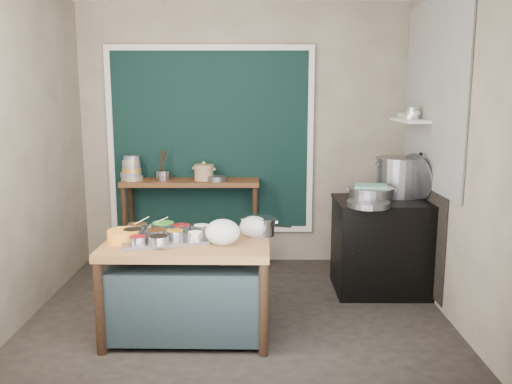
{
  "coord_description": "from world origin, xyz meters",
  "views": [
    {
      "loc": [
        0.15,
        -4.39,
        1.86
      ],
      "look_at": [
        0.14,
        0.25,
        1.01
      ],
      "focal_mm": 38.0,
      "sensor_mm": 36.0,
      "label": 1
    }
  ],
  "objects_px": {
    "prep_table": "(188,289)",
    "ceramic_crock": "(204,173)",
    "saucepan": "(259,226)",
    "stock_pot": "(400,177)",
    "steamer": "(371,195)",
    "condiment_tray": "(164,239)",
    "yellow_basin": "(124,236)",
    "back_counter": "(192,223)",
    "utensil_cup": "(163,175)",
    "stove_block": "(383,247)"
  },
  "relations": [
    {
      "from": "ceramic_crock",
      "to": "steamer",
      "type": "bearing_deg",
      "value": -27.15
    },
    {
      "from": "condiment_tray",
      "to": "saucepan",
      "type": "relative_size",
      "value": 2.43
    },
    {
      "from": "condiment_tray",
      "to": "yellow_basin",
      "type": "distance_m",
      "value": 0.3
    },
    {
      "from": "saucepan",
      "to": "stock_pot",
      "type": "bearing_deg",
      "value": 52.68
    },
    {
      "from": "ceramic_crock",
      "to": "steamer",
      "type": "height_order",
      "value": "ceramic_crock"
    },
    {
      "from": "prep_table",
      "to": "steamer",
      "type": "height_order",
      "value": "steamer"
    },
    {
      "from": "back_counter",
      "to": "condiment_tray",
      "type": "distance_m",
      "value": 1.7
    },
    {
      "from": "back_counter",
      "to": "condiment_tray",
      "type": "relative_size",
      "value": 2.3
    },
    {
      "from": "stove_block",
      "to": "yellow_basin",
      "type": "height_order",
      "value": "stove_block"
    },
    {
      "from": "stock_pot",
      "to": "back_counter",
      "type": "bearing_deg",
      "value": 165.86
    },
    {
      "from": "yellow_basin",
      "to": "saucepan",
      "type": "relative_size",
      "value": 0.96
    },
    {
      "from": "steamer",
      "to": "ceramic_crock",
      "type": "bearing_deg",
      "value": 152.85
    },
    {
      "from": "stove_block",
      "to": "saucepan",
      "type": "relative_size",
      "value": 3.47
    },
    {
      "from": "yellow_basin",
      "to": "steamer",
      "type": "distance_m",
      "value": 2.23
    },
    {
      "from": "prep_table",
      "to": "ceramic_crock",
      "type": "xyz_separation_m",
      "value": [
        -0.03,
        1.71,
        0.65
      ]
    },
    {
      "from": "yellow_basin",
      "to": "utensil_cup",
      "type": "height_order",
      "value": "utensil_cup"
    },
    {
      "from": "condiment_tray",
      "to": "saucepan",
      "type": "bearing_deg",
      "value": 12.8
    },
    {
      "from": "saucepan",
      "to": "steamer",
      "type": "height_order",
      "value": "steamer"
    },
    {
      "from": "ceramic_crock",
      "to": "steamer",
      "type": "relative_size",
      "value": 0.52
    },
    {
      "from": "prep_table",
      "to": "utensil_cup",
      "type": "relative_size",
      "value": 7.44
    },
    {
      "from": "prep_table",
      "to": "ceramic_crock",
      "type": "distance_m",
      "value": 1.83
    },
    {
      "from": "condiment_tray",
      "to": "ceramic_crock",
      "type": "xyz_separation_m",
      "value": [
        0.15,
        1.66,
        0.26
      ]
    },
    {
      "from": "saucepan",
      "to": "utensil_cup",
      "type": "bearing_deg",
      "value": 140.66
    },
    {
      "from": "ceramic_crock",
      "to": "steamer",
      "type": "distance_m",
      "value": 1.79
    },
    {
      "from": "stock_pot",
      "to": "prep_table",
      "type": "bearing_deg",
      "value": -147.9
    },
    {
      "from": "back_counter",
      "to": "stock_pot",
      "type": "relative_size",
      "value": 3.03
    },
    {
      "from": "stove_block",
      "to": "condiment_tray",
      "type": "distance_m",
      "value": 2.16
    },
    {
      "from": "ceramic_crock",
      "to": "back_counter",
      "type": "bearing_deg",
      "value": 174.61
    },
    {
      "from": "stove_block",
      "to": "saucepan",
      "type": "distance_m",
      "value": 1.47
    },
    {
      "from": "condiment_tray",
      "to": "steamer",
      "type": "height_order",
      "value": "steamer"
    },
    {
      "from": "ceramic_crock",
      "to": "prep_table",
      "type": "bearing_deg",
      "value": -89.04
    },
    {
      "from": "stove_block",
      "to": "condiment_tray",
      "type": "relative_size",
      "value": 1.43
    },
    {
      "from": "stove_block",
      "to": "stock_pot",
      "type": "relative_size",
      "value": 1.88
    },
    {
      "from": "prep_table",
      "to": "saucepan",
      "type": "bearing_deg",
      "value": 21.92
    },
    {
      "from": "steamer",
      "to": "saucepan",
      "type": "bearing_deg",
      "value": -146.31
    },
    {
      "from": "condiment_tray",
      "to": "stock_pot",
      "type": "distance_m",
      "value": 2.4
    },
    {
      "from": "back_counter",
      "to": "yellow_basin",
      "type": "bearing_deg",
      "value": -99.86
    },
    {
      "from": "condiment_tray",
      "to": "stock_pot",
      "type": "xyz_separation_m",
      "value": [
        2.09,
        1.15,
        0.3
      ]
    },
    {
      "from": "ceramic_crock",
      "to": "stove_block",
      "type": "bearing_deg",
      "value": -22.18
    },
    {
      "from": "stock_pot",
      "to": "steamer",
      "type": "xyz_separation_m",
      "value": [
        -0.34,
        -0.31,
        -0.12
      ]
    },
    {
      "from": "stock_pot",
      "to": "steamer",
      "type": "height_order",
      "value": "stock_pot"
    },
    {
      "from": "ceramic_crock",
      "to": "condiment_tray",
      "type": "bearing_deg",
      "value": -95.22
    },
    {
      "from": "saucepan",
      "to": "utensil_cup",
      "type": "xyz_separation_m",
      "value": [
        -1.02,
        1.51,
        0.18
      ]
    },
    {
      "from": "utensil_cup",
      "to": "stove_block",
      "type": "bearing_deg",
      "value": -18.34
    },
    {
      "from": "condiment_tray",
      "to": "steamer",
      "type": "relative_size",
      "value": 1.5
    },
    {
      "from": "back_counter",
      "to": "ceramic_crock",
      "type": "relative_size",
      "value": 6.65
    },
    {
      "from": "prep_table",
      "to": "yellow_basin",
      "type": "distance_m",
      "value": 0.63
    },
    {
      "from": "prep_table",
      "to": "back_counter",
      "type": "bearing_deg",
      "value": 96.59
    },
    {
      "from": "back_counter",
      "to": "ceramic_crock",
      "type": "bearing_deg",
      "value": -5.39
    },
    {
      "from": "prep_table",
      "to": "stock_pot",
      "type": "distance_m",
      "value": 2.36
    }
  ]
}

